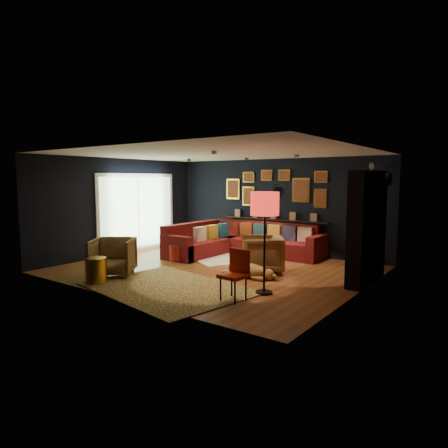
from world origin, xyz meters
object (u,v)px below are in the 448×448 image
Objects in this scene: floor_lamp at (265,208)px; armchair_left at (113,255)px; sectional at (237,243)px; gold_stool at (96,270)px; pouf at (181,252)px; orange_chair at (236,270)px; armchair_right at (262,252)px; dog at (247,267)px; coffee_table at (260,258)px.

armchair_left is at bearing -167.50° from floor_lamp.
sectional is 4.19m from gold_stool.
pouf is at bearing 157.81° from floor_lamp.
gold_stool is 2.93m from orange_chair.
armchair_right reaches higher than sectional.
pouf is at bearing 93.50° from gold_stool.
floor_lamp is at bearing 74.82° from orange_chair.
armchair_right is 1.03× the size of orange_chair.
sectional is 6.67× the size of gold_stool.
sectional and orange_chair have the same top height.
floor_lamp reaches higher than pouf.
armchair_left is 3.21m from armchair_right.
armchair_right reaches higher than pouf.
floor_lamp is at bearing -22.19° from pouf.
armchair_left is (-0.78, -3.55, 0.12)m from sectional.
dog is (0.00, -0.60, -0.23)m from armchair_right.
floor_lamp is (2.50, -2.82, 1.22)m from sectional.
pouf is 1.14× the size of gold_stool.
gold_stool is (-2.14, -2.66, -0.08)m from coffee_table.
armchair_right is 0.64m from dog.
armchair_left is at bearing -174.71° from orange_chair.
armchair_left is 0.48× the size of floor_lamp.
floor_lamp is at bearing -56.25° from coffee_table.
armchair_left is at bearing -83.86° from armchair_right.
gold_stool is at bearing -137.79° from dog.
floor_lamp reaches higher than armchair_right.
armchair_right is at bearing 5.90° from armchair_left.
pouf is 0.68× the size of orange_chair.
orange_chair is at bearing -56.10° from sectional.
gold_stool is (-2.14, -2.75, -0.19)m from armchair_right.
gold_stool reaches higher than coffee_table.
armchair_right is 2.00m from floor_lamp.
armchair_left is at bearing -102.38° from sectional.
pouf is 0.66× the size of armchair_right.
gold_stool is at bearing -86.50° from pouf.
sectional is at bearing 125.86° from dog.
armchair_right reaches higher than orange_chair.
armchair_right is at bearing 87.07° from dog.
armchair_right reaches higher than gold_stool.
orange_chair is (3.08, 0.13, 0.07)m from armchair_left.
dog reaches higher than coffee_table.
orange_chair is at bearing 14.54° from gold_stool.
dog is at bearing -90.00° from coffee_table.
pouf is 0.46× the size of dog.
sectional is 1.87× the size of floor_lamp.
armchair_left is 2.86m from dog.
gold_stool is (-0.52, -4.16, -0.07)m from sectional.
dog is at bearing 137.35° from floor_lamp.
armchair_left reaches higher than gold_stool.
coffee_table is 0.51× the size of floor_lamp.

